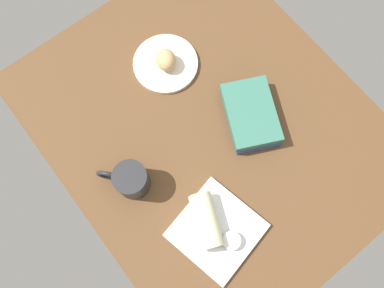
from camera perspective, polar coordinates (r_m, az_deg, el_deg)
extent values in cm
cube|color=brown|center=(119.45, 2.46, 2.52)|extent=(110.00, 90.00, 4.00)
cylinder|color=silver|center=(125.14, -3.93, 11.76)|extent=(20.59, 20.59, 1.40)
ellipsoid|color=tan|center=(121.60, -3.90, 12.30)|extent=(9.06, 8.48, 5.91)
cube|color=white|center=(110.77, 3.65, -12.61)|extent=(25.51, 25.51, 1.60)
cylinder|color=silver|center=(108.95, 5.83, -14.04)|extent=(5.08, 5.08, 2.41)
cylinder|color=#C75222|center=(108.05, 5.87, -14.03)|extent=(4.17, 4.17, 0.40)
cylinder|color=beige|center=(106.81, 2.08, -11.24)|extent=(16.07, 11.79, 6.37)
cube|color=#33477F|center=(118.12, 8.76, 3.69)|extent=(23.46, 20.78, 2.54)
cube|color=#387260|center=(115.72, 8.69, 4.55)|extent=(24.80, 21.74, 3.07)
cylinder|color=#262628|center=(109.16, -8.89, -5.30)|extent=(9.59, 9.59, 10.30)
cylinder|color=olive|center=(104.75, -9.26, -4.83)|extent=(7.87, 7.87, 0.40)
torus|color=#262628|center=(110.55, -12.14, -4.62)|extent=(6.36, 5.75, 7.38)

